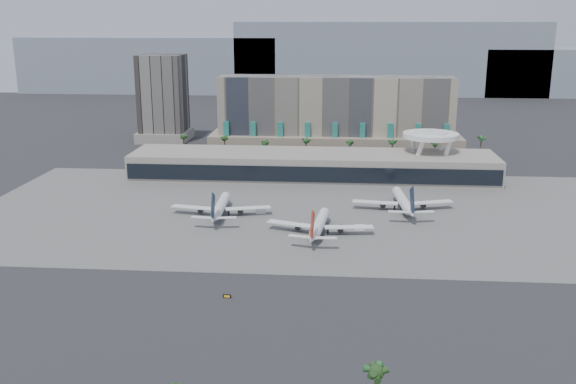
# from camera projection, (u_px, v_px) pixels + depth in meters

# --- Properties ---
(ground) EXTENTS (900.00, 900.00, 0.00)m
(ground) POSITION_uv_depth(u_px,v_px,m) (297.00, 263.00, 197.41)
(ground) COLOR #232326
(ground) RESTS_ON ground
(apron_pad) EXTENTS (260.00, 130.00, 0.06)m
(apron_pad) POSITION_uv_depth(u_px,v_px,m) (306.00, 211.00, 250.33)
(apron_pad) COLOR #5B5B59
(apron_pad) RESTS_ON ground
(mountain_ridge) EXTENTS (680.00, 60.00, 70.00)m
(mountain_ridge) POSITION_uv_depth(u_px,v_px,m) (356.00, 63.00, 639.79)
(mountain_ridge) COLOR gray
(mountain_ridge) RESTS_ON ground
(hotel) EXTENTS (140.00, 30.00, 42.00)m
(hotel) POSITION_uv_depth(u_px,v_px,m) (335.00, 122.00, 360.11)
(hotel) COLOR tan
(hotel) RESTS_ON ground
(office_tower) EXTENTS (30.00, 30.00, 52.00)m
(office_tower) POSITION_uv_depth(u_px,v_px,m) (163.00, 103.00, 391.10)
(office_tower) COLOR black
(office_tower) RESTS_ON ground
(terminal) EXTENTS (170.00, 32.50, 14.50)m
(terminal) POSITION_uv_depth(u_px,v_px,m) (312.00, 164.00, 301.41)
(terminal) COLOR #9C9589
(terminal) RESTS_ON ground
(saucer_structure) EXTENTS (26.00, 26.00, 21.89)m
(saucer_structure) POSITION_uv_depth(u_px,v_px,m) (431.00, 139.00, 300.05)
(saucer_structure) COLOR white
(saucer_structure) RESTS_ON ground
(palm_row) EXTENTS (157.80, 2.80, 13.10)m
(palm_row) POSITION_uv_depth(u_px,v_px,m) (329.00, 142.00, 333.68)
(palm_row) COLOR brown
(palm_row) RESTS_ON ground
(airliner_left) EXTENTS (38.63, 39.78, 13.73)m
(airliner_left) POSITION_uv_depth(u_px,v_px,m) (220.00, 207.00, 244.17)
(airliner_left) COLOR white
(airliner_left) RESTS_ON ground
(airliner_centre) EXTENTS (37.77, 39.05, 13.49)m
(airliner_centre) POSITION_uv_depth(u_px,v_px,m) (319.00, 224.00, 223.43)
(airliner_centre) COLOR white
(airliner_centre) RESTS_ON ground
(airliner_right) EXTENTS (39.92, 41.21, 14.22)m
(airliner_right) POSITION_uv_depth(u_px,v_px,m) (403.00, 201.00, 251.03)
(airliner_right) COLOR white
(airliner_right) RESTS_ON ground
(service_vehicle_a) EXTENTS (4.22, 2.68, 1.91)m
(service_vehicle_a) POSITION_uv_depth(u_px,v_px,m) (261.00, 211.00, 247.14)
(service_vehicle_a) COLOR white
(service_vehicle_a) RESTS_ON ground
(service_vehicle_b) EXTENTS (3.67, 2.37, 1.78)m
(service_vehicle_b) POSITION_uv_depth(u_px,v_px,m) (360.00, 228.00, 228.05)
(service_vehicle_b) COLOR white
(service_vehicle_b) RESTS_ON ground
(taxiway_sign) EXTENTS (2.25, 0.53, 1.02)m
(taxiway_sign) POSITION_uv_depth(u_px,v_px,m) (227.00, 296.00, 172.52)
(taxiway_sign) COLOR black
(taxiway_sign) RESTS_ON ground
(near_palm_b) EXTENTS (6.00, 6.00, 14.01)m
(near_palm_b) POSITION_uv_depth(u_px,v_px,m) (376.00, 380.00, 113.08)
(near_palm_b) COLOR brown
(near_palm_b) RESTS_ON ground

